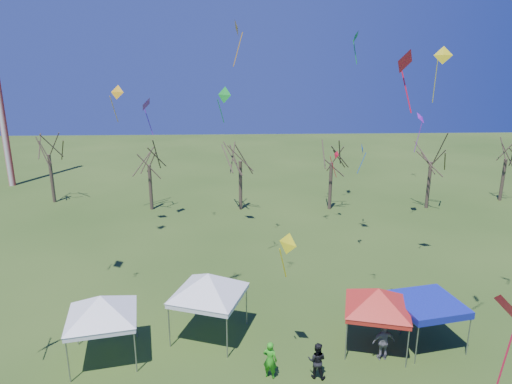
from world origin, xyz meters
TOP-DOWN VIEW (x-y plane):
  - ground at (0.00, 0.00)m, footprint 140.00×140.00m
  - tree_0 at (-20.85, 27.38)m, footprint 3.83×3.83m
  - tree_1 at (-10.77, 24.65)m, footprint 3.42×3.42m
  - tree_2 at (-2.37, 24.38)m, footprint 3.71×3.71m
  - tree_3 at (6.03, 24.04)m, footprint 3.59×3.59m
  - tree_4 at (15.36, 24.00)m, footprint 3.58×3.58m
  - tree_5 at (23.72, 26.07)m, footprint 3.39×3.39m
  - tent_white_west at (-8.96, 2.14)m, footprint 4.18×4.18m
  - tent_white_mid at (-4.15, 3.80)m, footprint 4.27×4.27m
  - tent_red at (3.97, 2.49)m, footprint 4.00×4.00m
  - tent_blue at (6.54, 2.69)m, footprint 3.45×3.45m
  - person_dark at (0.74, 0.35)m, footprint 0.98×0.86m
  - person_green at (-1.32, 0.44)m, footprint 0.76×0.64m
  - person_grey at (4.06, 1.49)m, footprint 1.11×0.55m
  - kite_24 at (-2.57, 10.08)m, footprint 0.58×1.00m
  - kite_27 at (4.35, 2.76)m, footprint 1.17×1.08m
  - kite_5 at (5.93, -4.13)m, footprint 0.99×1.33m
  - kite_17 at (9.06, 9.74)m, footprint 1.07×0.70m
  - kite_13 at (-11.51, 18.18)m, footprint 1.17×0.90m
  - kite_19 at (7.16, 18.09)m, footprint 0.63×0.92m
  - kite_2 at (-9.87, 20.37)m, footprint 1.06×1.41m
  - kite_22 at (5.56, 20.27)m, footprint 0.72×0.84m
  - kite_11 at (-3.57, 17.76)m, footprint 1.15×1.02m
  - kite_18 at (4.15, 10.38)m, footprint 0.61×0.79m
  - kite_12 at (12.44, 20.23)m, footprint 1.27×1.32m
  - kite_1 at (-0.56, 1.31)m, footprint 0.86×0.88m

SIDE VIEW (x-z plane):
  - ground at x=0.00m, z-range 0.00..0.00m
  - person_dark at x=0.74m, z-range 0.00..1.69m
  - person_green at x=-1.32m, z-range 0.00..1.76m
  - person_grey at x=4.06m, z-range 0.00..1.83m
  - tent_blue at x=6.54m, z-range 0.97..3.28m
  - tent_red at x=3.97m, z-range 1.12..4.76m
  - tent_white_west at x=-8.96m, z-range 1.16..4.92m
  - tent_white_mid at x=-4.15m, z-range 1.22..5.21m
  - tree_5 at x=23.72m, z-range 2.00..9.46m
  - tree_1 at x=-10.77m, z-range 2.02..9.56m
  - kite_22 at x=5.56m, z-range 4.67..7.08m
  - kite_5 at x=5.93m, z-range 4.00..7.88m
  - kite_1 at x=-0.56m, z-range 4.87..7.07m
  - tree_4 at x=15.36m, z-range 2.12..10.00m
  - tree_3 at x=6.03m, z-range 2.12..10.03m
  - tree_2 at x=-2.37m, z-range 2.20..10.38m
  - tree_0 at x=-20.85m, z-range 2.27..10.70m
  - kite_19 at x=7.16m, z-range 5.64..8.05m
  - kite_12 at x=12.44m, z-range 7.31..10.67m
  - kite_2 at x=-9.87m, z-range 8.63..11.72m
  - kite_11 at x=-3.57m, z-range 9.68..12.44m
  - kite_13 at x=-11.51m, z-range 9.83..12.65m
  - kite_27 at x=4.35m, z-range 12.14..14.81m
  - kite_17 at x=9.06m, z-range 12.16..15.35m
  - kite_18 at x=4.15m, z-range 13.86..15.73m
  - kite_24 at x=-2.57m, z-range 13.94..16.52m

